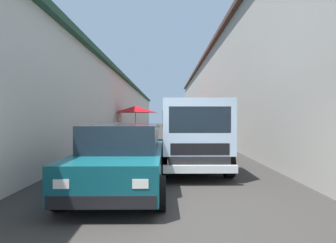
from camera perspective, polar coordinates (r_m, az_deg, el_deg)
name	(u,v)px	position (r m, az deg, el deg)	size (l,w,h in m)	color
ground	(167,140)	(17.52, -0.19, -4.28)	(90.00, 90.00, 0.00)	#33302D
building_left_whitewash	(82,108)	(20.83, -19.15, 2.94)	(49.80, 7.50, 4.66)	beige
building_right_concrete	(252,94)	(20.90, 18.78, 5.98)	(49.80, 7.50, 6.87)	#A39E93
fruit_stall_near_left	(195,113)	(20.87, 6.12, 1.85)	(2.14, 2.14, 2.46)	#9E9EA3
fruit_stall_far_right	(191,118)	(23.53, 5.23, 0.90)	(2.15, 2.15, 2.12)	#9E9EA3
fruit_stall_near_right	(136,112)	(16.64, -7.46, 2.22)	(2.86, 2.86, 2.44)	#9E9EA3
hatchback_car	(124,156)	(5.78, -10.16, -7.76)	(3.92, 1.94, 1.45)	#0F4C56
delivery_truck	(193,137)	(7.35, 5.81, -3.50)	(4.93, 1.99, 2.08)	black
vendor_by_crates	(119,130)	(14.06, -11.24, -2.00)	(0.29, 0.61, 1.54)	#232328
parked_scooter	(199,134)	(17.38, 7.16, -2.84)	(1.68, 0.51, 1.14)	black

